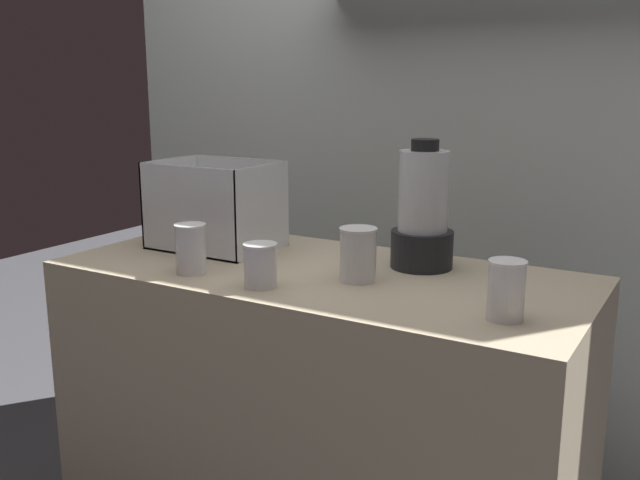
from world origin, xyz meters
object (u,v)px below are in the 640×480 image
at_px(juice_cup_beet_far_left, 191,251).
at_px(juice_cup_orange_middle, 358,258).
at_px(juice_cup_carrot_right, 506,294).
at_px(blender_pitcher, 423,215).
at_px(carrot_display_bin, 216,221).
at_px(juice_cup_pomegranate_left, 260,268).

height_order(juice_cup_beet_far_left, juice_cup_orange_middle, juice_cup_orange_middle).
distance_m(juice_cup_beet_far_left, juice_cup_carrot_right, 0.81).
distance_m(blender_pitcher, juice_cup_orange_middle, 0.23).
bearing_deg(blender_pitcher, juice_cup_beet_far_left, -144.25).
xyz_separation_m(blender_pitcher, juice_cup_carrot_right, (0.31, -0.31, -0.09)).
xyz_separation_m(carrot_display_bin, juice_cup_pomegranate_left, (0.35, -0.27, -0.04)).
xyz_separation_m(carrot_display_bin, blender_pitcher, (0.62, 0.10, 0.06)).
relative_size(carrot_display_bin, juice_cup_pomegranate_left, 3.23).
relative_size(carrot_display_bin, juice_cup_beet_far_left, 2.70).
bearing_deg(blender_pitcher, juice_cup_orange_middle, -113.27).
distance_m(blender_pitcher, juice_cup_carrot_right, 0.45).
distance_m(carrot_display_bin, juice_cup_orange_middle, 0.54).
bearing_deg(juice_cup_carrot_right, juice_cup_orange_middle, 165.49).
height_order(carrot_display_bin, juice_cup_pomegranate_left, carrot_display_bin).
xyz_separation_m(carrot_display_bin, juice_cup_carrot_right, (0.93, -0.21, -0.03)).
distance_m(carrot_display_bin, juice_cup_carrot_right, 0.95).
relative_size(blender_pitcher, juice_cup_beet_far_left, 2.65).
relative_size(juice_cup_orange_middle, juice_cup_carrot_right, 1.06).
relative_size(juice_cup_pomegranate_left, juice_cup_orange_middle, 0.80).
bearing_deg(juice_cup_beet_far_left, juice_cup_pomegranate_left, -3.32).
bearing_deg(blender_pitcher, juice_cup_carrot_right, -44.13).
distance_m(juice_cup_beet_far_left, juice_cup_pomegranate_left, 0.23).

